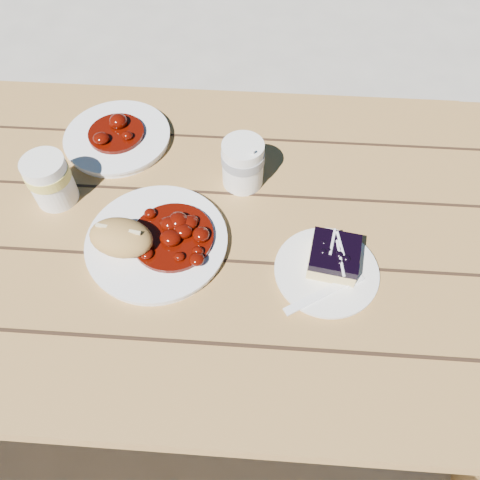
# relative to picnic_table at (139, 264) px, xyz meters

# --- Properties ---
(ground) EXTENTS (60.00, 60.00, 0.00)m
(ground) POSITION_rel_picnic_table_xyz_m (0.00, 0.00, -0.59)
(ground) COLOR #A8A298
(ground) RESTS_ON ground
(picnic_table) EXTENTS (2.00, 1.55, 0.75)m
(picnic_table) POSITION_rel_picnic_table_xyz_m (0.00, 0.00, 0.00)
(picnic_table) COLOR olive
(picnic_table) RESTS_ON ground
(main_plate) EXTENTS (0.26, 0.26, 0.02)m
(main_plate) POSITION_rel_picnic_table_xyz_m (0.07, -0.05, 0.17)
(main_plate) COLOR white
(main_plate) RESTS_ON picnic_table
(goulash_stew) EXTENTS (0.15, 0.15, 0.04)m
(goulash_stew) POSITION_rel_picnic_table_xyz_m (0.10, -0.05, 0.20)
(goulash_stew) COLOR #4C0902
(goulash_stew) RESTS_ON main_plate
(bread_roll) EXTENTS (0.13, 0.09, 0.06)m
(bread_roll) POSITION_rel_picnic_table_xyz_m (0.02, -0.07, 0.21)
(bread_roll) COLOR #AE8343
(bread_roll) RESTS_ON main_plate
(dessert_plate) EXTENTS (0.18, 0.18, 0.01)m
(dessert_plate) POSITION_rel_picnic_table_xyz_m (0.39, -0.09, 0.17)
(dessert_plate) COLOR white
(dessert_plate) RESTS_ON picnic_table
(blueberry_cake) EXTENTS (0.10, 0.10, 0.05)m
(blueberry_cake) POSITION_rel_picnic_table_xyz_m (0.40, -0.08, 0.19)
(blueberry_cake) COLOR #EACE7F
(blueberry_cake) RESTS_ON dessert_plate
(fork_dessert) EXTENTS (0.15, 0.11, 0.00)m
(fork_dessert) POSITION_rel_picnic_table_xyz_m (0.37, -0.15, 0.17)
(fork_dessert) COLOR white
(fork_dessert) RESTS_ON dessert_plate
(coffee_cup) EXTENTS (0.08, 0.08, 0.10)m
(coffee_cup) POSITION_rel_picnic_table_xyz_m (0.22, 0.11, 0.21)
(coffee_cup) COLOR white
(coffee_cup) RESTS_ON picnic_table
(second_plate) EXTENTS (0.22, 0.22, 0.02)m
(second_plate) POSITION_rel_picnic_table_xyz_m (-0.06, 0.22, 0.17)
(second_plate) COLOR white
(second_plate) RESTS_ON picnic_table
(second_stew) EXTENTS (0.12, 0.12, 0.04)m
(second_stew) POSITION_rel_picnic_table_xyz_m (-0.06, 0.22, 0.20)
(second_stew) COLOR #4C0902
(second_stew) RESTS_ON second_plate
(second_cup) EXTENTS (0.08, 0.08, 0.10)m
(second_cup) POSITION_rel_picnic_table_xyz_m (-0.14, 0.05, 0.21)
(second_cup) COLOR white
(second_cup) RESTS_ON picnic_table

